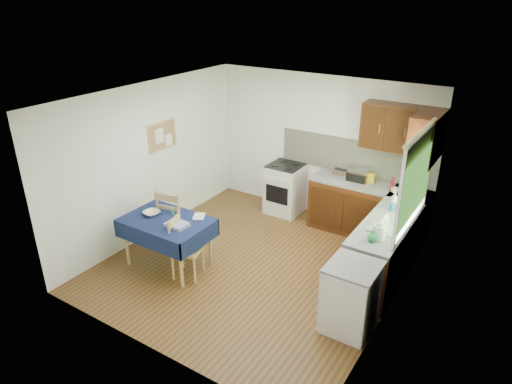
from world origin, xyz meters
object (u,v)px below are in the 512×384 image
Objects in this scene: kettle at (380,231)px; dining_table at (167,226)px; chair_far at (174,218)px; chair_near at (184,245)px; sandwich_press at (359,175)px; toaster at (341,174)px; dish_rack at (383,229)px.

dining_table is at bearing -163.28° from kettle.
kettle reaches higher than chair_far.
sandwich_press is at bearing -47.33° from chair_near.
kettle is at bearing -86.51° from chair_near.
toaster is 0.29m from sandwich_press.
toaster is (1.63, 2.43, 0.33)m from dining_table.
chair_near is (0.60, -0.46, -0.06)m from chair_far.
chair_far is at bearing -134.03° from toaster.
chair_near is at bearing -118.32° from toaster.
dish_rack reaches higher than chair_near.
kettle is at bearing -83.10° from sandwich_press.
sandwich_press is at bearing 118.56° from kettle.
dining_table is 0.47m from chair_far.
chair_near is 2.40× the size of dish_rack.
kettle is at bearing 177.69° from chair_far.
dish_rack is at bearing -177.56° from chair_far.
chair_far is at bearing -171.58° from kettle.
kettle is (0.92, -1.69, 0.03)m from sandwich_press.
chair_far is at bearing -144.19° from dish_rack.
sandwich_press is at bearing 65.03° from dining_table.
dish_rack is (2.42, 1.17, 0.44)m from chair_near.
toaster is at bearing 126.92° from kettle.
toaster is (1.26, 2.50, 0.50)m from chair_near.
sandwich_press is at bearing 144.56° from dish_rack.
toaster is at bearing -178.96° from sandwich_press.
toaster is at bearing 153.88° from dish_rack.
chair_near reaches higher than dining_table.
dining_table is 3.01m from dish_rack.
dining_table is at bearing -148.39° from sandwich_press.
kettle is (0.03, -0.26, 0.09)m from dish_rack.
dish_rack is at bearing 95.90° from kettle.
chair_near is 2.66m from kettle.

